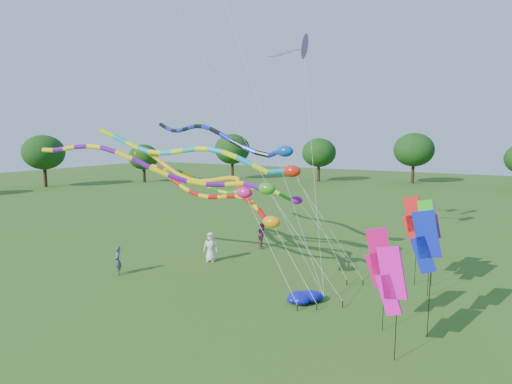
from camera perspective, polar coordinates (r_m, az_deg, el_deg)
The scene contains 19 objects.
ground at distance 18.51m, azimuth -3.25°, elevation -17.14°, with size 160.00×160.00×0.00m, color #274F15.
tree_ring at distance 17.81m, azimuth -9.96°, elevation 0.46°, with size 116.83×117.96×9.73m.
tube_kite_red at distance 24.07m, azimuth -4.58°, elevation -0.85°, with size 13.52×4.48×6.34m.
tube_kite_orange at distance 23.74m, azimuth -7.77°, elevation 2.30°, with size 13.34×3.95×7.40m.
tube_kite_purple at distance 21.95m, azimuth -11.80°, elevation 2.98°, with size 16.71×2.91×7.93m.
tube_kite_blue at distance 27.40m, azimuth -3.95°, elevation 7.07°, with size 16.12×4.36×9.20m.
tube_kite_cyan at distance 23.96m, azimuth -5.66°, elevation 4.65°, with size 15.45×3.03×8.61m.
tube_kite_green at distance 26.26m, azimuth -1.20°, elevation 0.26°, with size 11.06×3.38×6.16m.
delta_kite_high_c at distance 26.60m, azimuth 6.30°, elevation 18.73°, with size 6.05×6.68×14.39m.
banner_pole_green at distance 22.07m, azimuth 21.80°, elevation -4.10°, with size 1.09×0.54×4.74m.
banner_pole_violet at distance 23.49m, azimuth 22.06°, elevation -4.41°, with size 1.12×0.48×4.34m.
banner_pole_blue_b at distance 17.46m, azimuth 21.65°, elevation -6.25°, with size 1.16×0.10×4.99m.
banner_pole_magenta_a at distance 17.60m, azimuth 16.05°, elevation -8.47°, with size 1.15×0.34×4.22m.
banner_pole_red at distance 23.43m, azimuth 20.18°, elevation -3.48°, with size 1.16×0.27×4.69m.
banner_pole_magenta_b at distance 15.59m, azimuth 17.54°, elevation -11.25°, with size 1.16×0.27×4.06m.
blue_nylon_heap at distance 20.65m, azimuth 6.52°, elevation -13.78°, with size 1.73×1.75×0.53m.
person_a at distance 26.65m, azimuth -6.07°, elevation -7.29°, with size 0.89×0.58×1.83m, color silver.
person_b at distance 25.28m, azimuth -17.96°, elevation -8.70°, with size 0.59×0.39×1.61m, color #424A5C.
person_c at distance 29.66m, azimuth 0.88°, elevation -5.81°, with size 0.84×0.65×1.72m, color #89314A.
Camera 1 is at (9.20, -14.07, 7.75)m, focal length 30.00 mm.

